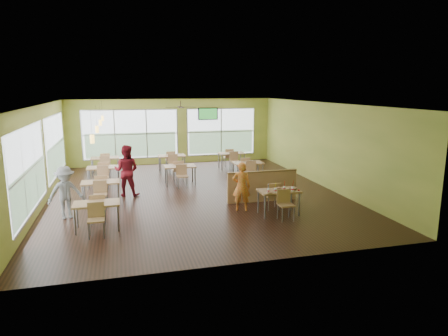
{
  "coord_description": "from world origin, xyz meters",
  "views": [
    {
      "loc": [
        -2.49,
        -13.72,
        3.76
      ],
      "look_at": [
        0.71,
        -1.46,
        1.19
      ],
      "focal_mm": 32.0,
      "sensor_mm": 36.0,
      "label": 1
    }
  ],
  "objects_px": {
    "half_wall_divider": "(262,186)",
    "man_plaid": "(241,187)",
    "main_table": "(279,194)",
    "food_basket": "(293,188)"
  },
  "relations": [
    {
      "from": "main_table",
      "to": "man_plaid",
      "type": "distance_m",
      "value": 1.17
    },
    {
      "from": "main_table",
      "to": "half_wall_divider",
      "type": "relative_size",
      "value": 0.63
    },
    {
      "from": "half_wall_divider",
      "to": "man_plaid",
      "type": "distance_m",
      "value": 1.28
    },
    {
      "from": "main_table",
      "to": "man_plaid",
      "type": "height_order",
      "value": "man_plaid"
    },
    {
      "from": "half_wall_divider",
      "to": "man_plaid",
      "type": "relative_size",
      "value": 1.57
    },
    {
      "from": "man_plaid",
      "to": "food_basket",
      "type": "distance_m",
      "value": 1.56
    },
    {
      "from": "man_plaid",
      "to": "food_basket",
      "type": "xyz_separation_m",
      "value": [
        1.4,
        -0.68,
        0.02
      ]
    },
    {
      "from": "main_table",
      "to": "half_wall_divider",
      "type": "distance_m",
      "value": 1.45
    },
    {
      "from": "half_wall_divider",
      "to": "man_plaid",
      "type": "xyz_separation_m",
      "value": [
        -0.97,
        -0.81,
        0.24
      ]
    },
    {
      "from": "food_basket",
      "to": "main_table",
      "type": "bearing_deg",
      "value": 174.45
    }
  ]
}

